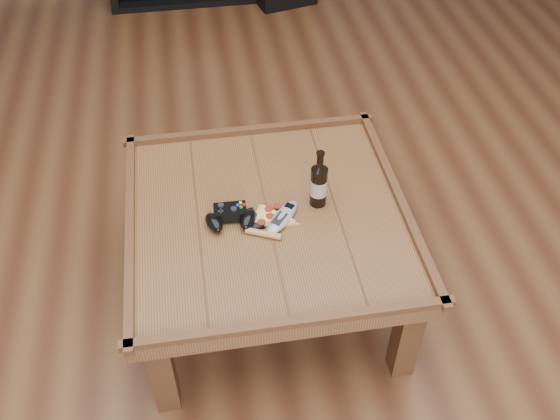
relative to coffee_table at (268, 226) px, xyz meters
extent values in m
plane|color=#4A2615|center=(0.00, 0.00, -0.39)|extent=(6.00, 6.00, 0.00)
cube|color=#502F17|center=(0.00, 0.00, 0.03)|extent=(1.00, 1.00, 0.06)
cube|color=#462A12|center=(-0.42, -0.42, -0.20)|extent=(0.08, 0.08, 0.39)
cube|color=#462A12|center=(0.42, -0.42, -0.20)|extent=(0.08, 0.08, 0.39)
cube|color=#462A12|center=(-0.42, 0.42, -0.20)|extent=(0.08, 0.08, 0.39)
cube|color=#462A12|center=(0.42, 0.42, -0.20)|extent=(0.08, 0.08, 0.39)
cube|color=#462A12|center=(0.00, 0.48, 0.07)|extent=(1.03, 0.03, 0.03)
cube|color=#462A12|center=(0.00, -0.48, 0.07)|extent=(1.03, 0.03, 0.03)
cube|color=#462A12|center=(0.48, 0.00, 0.07)|extent=(0.03, 1.03, 0.03)
cube|color=#462A12|center=(-0.48, 0.00, 0.07)|extent=(0.03, 1.03, 0.03)
cylinder|color=black|center=(0.19, 0.03, 0.14)|extent=(0.06, 0.06, 0.16)
cone|color=black|center=(0.19, 0.03, 0.23)|extent=(0.06, 0.06, 0.03)
cylinder|color=black|center=(0.19, 0.03, 0.26)|extent=(0.02, 0.02, 0.06)
cylinder|color=black|center=(0.19, 0.03, 0.29)|extent=(0.03, 0.03, 0.01)
cylinder|color=tan|center=(0.19, 0.03, 0.14)|extent=(0.06, 0.06, 0.07)
cube|color=black|center=(-0.13, 0.00, 0.09)|extent=(0.12, 0.07, 0.04)
ellipsoid|color=black|center=(-0.19, -0.03, 0.08)|extent=(0.08, 0.11, 0.05)
ellipsoid|color=black|center=(-0.08, -0.04, 0.08)|extent=(0.09, 0.11, 0.05)
cylinder|color=black|center=(-0.16, 0.02, 0.11)|extent=(0.02, 0.02, 0.01)
cylinder|color=black|center=(-0.12, -0.01, 0.11)|extent=(0.02, 0.02, 0.01)
cylinder|color=yellow|center=(-0.09, 0.02, 0.11)|extent=(0.01, 0.01, 0.01)
cylinder|color=red|center=(-0.08, 0.01, 0.11)|extent=(0.01, 0.01, 0.01)
cylinder|color=#0C33CC|center=(-0.10, 0.01, 0.11)|extent=(0.01, 0.01, 0.01)
cylinder|color=#0C9919|center=(-0.09, 0.00, 0.11)|extent=(0.01, 0.01, 0.01)
cylinder|color=tan|center=(-0.03, -0.10, 0.07)|extent=(0.12, 0.07, 0.02)
cylinder|color=maroon|center=(-0.03, -0.05, 0.08)|extent=(0.03, 0.03, 0.00)
cylinder|color=maroon|center=(0.01, -0.07, 0.08)|extent=(0.03, 0.03, 0.00)
cylinder|color=maroon|center=(0.00, -0.03, 0.08)|extent=(0.03, 0.03, 0.00)
cylinder|color=maroon|center=(0.00, 0.01, 0.08)|extent=(0.03, 0.03, 0.00)
cylinder|color=maroon|center=(0.04, 0.02, 0.08)|extent=(0.03, 0.03, 0.00)
cube|color=black|center=(-0.06, -0.03, 0.07)|extent=(0.09, 0.12, 0.01)
cube|color=black|center=(-0.07, 0.00, 0.07)|extent=(0.05, 0.05, 0.00)
cube|color=black|center=(-0.06, -0.05, 0.07)|extent=(0.06, 0.06, 0.00)
ellipsoid|color=#9497A1|center=(0.04, -0.04, 0.07)|extent=(0.17, 0.19, 0.03)
cube|color=black|center=(0.08, 0.00, 0.09)|extent=(0.04, 0.04, 0.00)
cube|color=black|center=(0.03, -0.05, 0.09)|extent=(0.07, 0.07, 0.00)
camera|label=1|loc=(-0.21, -1.57, 1.63)|focal=40.00mm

